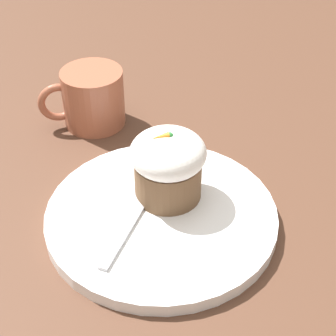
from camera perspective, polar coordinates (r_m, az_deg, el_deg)
The scene contains 5 objects.
ground_plane at distance 0.62m, azimuth -0.68°, elevation -5.51°, with size 4.00×4.00×0.00m, color #513323.
dessert_plate at distance 0.61m, azimuth -0.69°, elevation -4.99°, with size 0.25×0.25×0.02m.
carrot_cake at distance 0.60m, azimuth -0.00°, elevation 0.37°, with size 0.08×0.08×0.08m.
spoon at distance 0.61m, azimuth -2.97°, elevation -4.10°, with size 0.09×0.12×0.01m.
coffee_cup at distance 0.76m, azimuth -7.77°, elevation 7.05°, with size 0.11×0.08×0.08m.
Camera 1 is at (0.10, 0.43, 0.43)m, focal length 60.00 mm.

